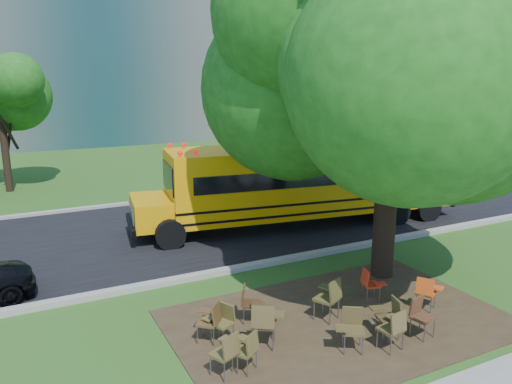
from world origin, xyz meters
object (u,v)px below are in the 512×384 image
chair_4 (394,326)px  chair_8 (211,318)px  chair_5 (420,314)px  chair_10 (249,301)px  school_bus (312,179)px  chair_3 (351,325)px  chair_2 (247,347)px  main_tree (395,57)px  chair_12 (370,282)px  chair_1 (265,321)px  chair_11 (330,295)px  chair_9 (223,319)px  chair_0 (227,350)px  chair_7 (427,290)px  chair_6 (390,314)px

chair_4 → chair_8: (-2.94, 1.84, -0.01)m
chair_5 → chair_10: chair_10 is taller
school_bus → chair_3: size_ratio=13.43×
chair_2 → chair_10: 1.77m
main_tree → school_bus: size_ratio=0.80×
chair_4 → chair_8: 3.47m
chair_8 → chair_12: chair_8 is taller
chair_3 → chair_10: size_ratio=1.03×
main_tree → chair_1: (-4.36, -1.78, -4.91)m
chair_4 → chair_11: chair_11 is taller
chair_2 → chair_9: size_ratio=1.01×
school_bus → chair_0: 9.51m
chair_8 → chair_9: bearing=-66.6°
school_bus → chair_5: bearing=-98.9°
chair_7 → chair_9: bearing=-132.0°
school_bus → chair_1: 8.47m
main_tree → chair_7: main_tree is taller
chair_1 → chair_11: bearing=45.4°
chair_2 → chair_4: chair_4 is taller
chair_3 → chair_12: (1.66, 1.50, -0.04)m
chair_5 → chair_9: chair_5 is taller
chair_1 → chair_7: bearing=29.9°
chair_3 → chair_10: chair_3 is taller
school_bus → chair_8: size_ratio=13.62×
chair_10 → chair_3: bearing=61.6°
chair_8 → chair_11: chair_11 is taller
chair_6 → chair_2: bearing=101.9°
chair_1 → chair_8: chair_1 is taller
chair_6 → chair_9: size_ratio=1.09×
chair_7 → chair_12: 1.24m
chair_8 → chair_9: 0.23m
chair_9 → main_tree: bearing=-102.7°
chair_8 → chair_9: chair_8 is taller
school_bus → chair_4: 8.40m
school_bus → chair_0: (-6.27, -7.07, -1.06)m
chair_11 → chair_7: bearing=-41.5°
chair_5 → main_tree: bearing=-128.1°
main_tree → chair_5: size_ratio=11.04×
main_tree → chair_9: (-4.97, -1.16, -5.02)m
chair_2 → chair_5: 3.60m
chair_8 → chair_11: bearing=-56.2°
main_tree → chair_0: size_ratio=10.78×
chair_11 → chair_0: bearing=172.0°
chair_1 → chair_7: size_ratio=1.17×
chair_8 → chair_10: bearing=-29.5°
chair_3 → chair_9: bearing=-3.4°
chair_6 → chair_10: 2.85m
chair_5 → chair_9: 3.90m
chair_4 → chair_11: (-0.38, 1.53, 0.07)m
chair_6 → chair_10: chair_6 is taller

